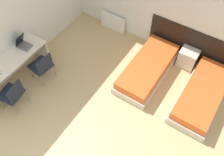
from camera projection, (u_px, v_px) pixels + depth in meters
wall_back at (158, 0)px, 5.80m from camera, size 5.69×0.05×2.70m
wall_left at (16, 16)px, 5.47m from camera, size 0.05×5.36×2.70m
headboard_panel at (193, 46)px, 6.12m from camera, size 2.35×0.03×0.96m
bed_near_window at (148, 69)px, 6.07m from camera, size 0.86×1.96×0.39m
bed_near_door at (202, 95)px, 5.62m from camera, size 0.86×1.96×0.39m
nightstand at (188, 58)px, 6.20m from camera, size 0.44×0.36×0.49m
radiator at (113, 22)px, 7.02m from camera, size 0.72×0.12×0.46m
desk at (11, 67)px, 5.60m from camera, size 0.55×1.89×0.75m
chair_near_laptop at (42, 66)px, 5.75m from camera, size 0.50×0.50×0.84m
chair_near_notebook at (12, 94)px, 5.29m from camera, size 0.52×0.52×0.84m
laptop at (23, 44)px, 5.71m from camera, size 0.34×0.27×0.32m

